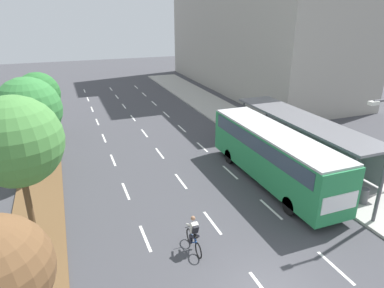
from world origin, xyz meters
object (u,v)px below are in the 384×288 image
cyclist (194,235)px  median_tree_third (29,110)px  median_tree_second (16,142)px  bus (273,151)px  trash_bin (363,196)px  bus_shelter (303,133)px  median_tree_fourth (38,94)px

cyclist → median_tree_third: median_tree_third is taller
median_tree_second → median_tree_third: 7.04m
median_tree_third → median_tree_second: bearing=-90.2°
median_tree_second → bus: bearing=4.2°
cyclist → trash_bin: 10.10m
bus_shelter → median_tree_second: bearing=-169.0°
cyclist → trash_bin: cyclist is taller
cyclist → trash_bin: size_ratio=2.14×
bus_shelter → cyclist: bus_shelter is taller
cyclist → bus_shelter: bearing=31.5°
median_tree_second → bus_shelter: bearing=11.0°
median_tree_second → median_tree_fourth: bearing=88.9°
bus → median_tree_third: size_ratio=1.78×
cyclist → trash_bin: (10.09, 0.15, -0.22)m
median_tree_third → trash_bin: bearing=-31.4°
bus_shelter → median_tree_fourth: median_tree_fourth is taller
cyclist → median_tree_fourth: 18.83m
bus → median_tree_fourth: (-13.33, 13.06, 1.85)m
bus → median_tree_third: bearing=156.0°
median_tree_third → trash_bin: (16.76, -10.24, -3.91)m
median_tree_fourth → trash_bin: bearing=-46.3°
bus_shelter → bus: bus is taller
median_tree_second → median_tree_fourth: size_ratio=1.24×
cyclist → median_tree_fourth: median_tree_fourth is taller
cyclist → median_tree_second: bearing=153.3°
median_tree_third → trash_bin: 20.03m
median_tree_second → cyclist: bearing=-26.7°
bus_shelter → median_tree_second: median_tree_second is taller
median_tree_second → median_tree_third: median_tree_second is taller
bus_shelter → trash_bin: size_ratio=15.50×
bus_shelter → cyclist: (-11.17, -6.85, -1.08)m
bus_shelter → median_tree_third: bearing=168.8°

